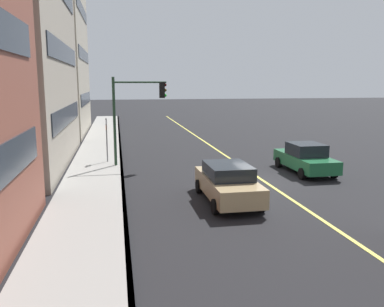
% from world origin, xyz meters
% --- Properties ---
extents(ground, '(200.00, 200.00, 0.00)m').
position_xyz_m(ground, '(0.00, 0.00, 0.00)').
color(ground, black).
extents(sidewalk_slab, '(80.00, 3.03, 0.15)m').
position_xyz_m(sidewalk_slab, '(0.00, 8.44, 0.07)').
color(sidewalk_slab, gray).
rests_on(sidewalk_slab, ground).
extents(curb_edge, '(80.00, 0.16, 0.15)m').
position_xyz_m(curb_edge, '(0.00, 7.01, 0.07)').
color(curb_edge, slate).
rests_on(curb_edge, ground).
extents(lane_stripe_center, '(80.00, 0.16, 0.01)m').
position_xyz_m(lane_stripe_center, '(0.00, 0.00, 0.01)').
color(lane_stripe_center, '#D8CC4C').
rests_on(lane_stripe_center, ground).
extents(car_green, '(4.66, 1.99, 1.63)m').
position_xyz_m(car_green, '(1.24, -2.94, 0.80)').
color(car_green, '#1E6038').
rests_on(car_green, ground).
extents(car_tan, '(4.71, 2.03, 1.59)m').
position_xyz_m(car_tan, '(-3.30, 2.75, 0.82)').
color(car_tan, tan).
rests_on(car_tan, ground).
extents(traffic_light_mast, '(0.28, 3.11, 5.22)m').
position_xyz_m(traffic_light_mast, '(4.47, 6.14, 3.56)').
color(traffic_light_mast, '#1E3823').
rests_on(traffic_light_mast, ground).
extents(street_sign_post, '(0.60, 0.08, 2.79)m').
position_xyz_m(street_sign_post, '(5.67, 7.84, 1.65)').
color(street_sign_post, slate).
rests_on(street_sign_post, ground).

